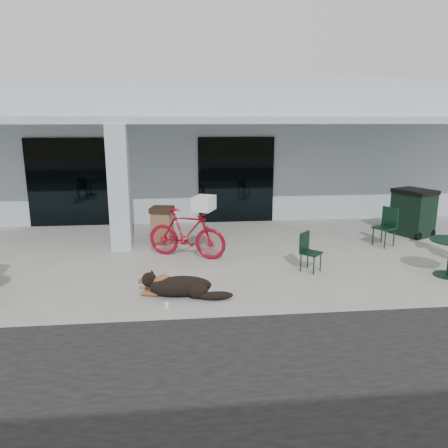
{
  "coord_description": "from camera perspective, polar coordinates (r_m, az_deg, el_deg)",
  "views": [
    {
      "loc": [
        -0.03,
        -8.7,
        3.24
      ],
      "look_at": [
        0.95,
        0.55,
        1.0
      ],
      "focal_mm": 35.0,
      "sensor_mm": 36.0,
      "label": 1
    }
  ],
  "objects": [
    {
      "name": "storefront_glass_right",
      "position": [
        13.93,
        1.59,
        5.75
      ],
      "size": [
        2.4,
        0.06,
        2.7
      ],
      "primitive_type": "cube",
      "color": "black",
      "rests_on": "ground"
    },
    {
      "name": "laundry_basket",
      "position": [
        10.11,
        -2.63,
        2.72
      ],
      "size": [
        0.61,
        0.68,
        0.33
      ],
      "primitive_type": "cube",
      "rotation": [
        0.0,
        0.0,
        1.15
      ],
      "color": "white",
      "rests_on": "bicycle"
    },
    {
      "name": "ground",
      "position": [
        9.28,
        -5.5,
        -6.95
      ],
      "size": [
        80.0,
        80.0,
        0.0
      ],
      "primitive_type": "plane",
      "color": "#A29F99",
      "rests_on": "ground"
    },
    {
      "name": "cafe_chair_far_b",
      "position": [
        12.07,
        20.19,
        -0.39
      ],
      "size": [
        0.66,
        0.64,
        1.01
      ],
      "primitive_type": null,
      "rotation": [
        0.0,
        0.0,
        -1.08
      ],
      "color": "#102F1F",
      "rests_on": "ground"
    },
    {
      "name": "building",
      "position": [
        17.23,
        -6.01,
        10.19
      ],
      "size": [
        22.0,
        7.0,
        4.5
      ],
      "primitive_type": "cube",
      "color": "#B1BFC9",
      "rests_on": "ground"
    },
    {
      "name": "cafe_chair_far_a",
      "position": [
        9.66,
        11.32,
        -3.65
      ],
      "size": [
        0.57,
        0.57,
        0.86
      ],
      "primitive_type": null,
      "rotation": [
        0.0,
        0.0,
        0.79
      ],
      "color": "#102F1F",
      "rests_on": "ground"
    },
    {
      "name": "bicycle",
      "position": [
        10.44,
        -4.9,
        -1.22
      ],
      "size": [
        2.02,
        1.31,
        1.18
      ],
      "primitive_type": "imported",
      "rotation": [
        0.0,
        0.0,
        1.15
      ],
      "color": "maroon",
      "rests_on": "ground"
    },
    {
      "name": "overhang",
      "position": [
        12.3,
        -6.05,
        13.34
      ],
      "size": [
        22.0,
        2.8,
        0.18
      ],
      "primitive_type": "cube",
      "color": "#B1BFC9",
      "rests_on": "column"
    },
    {
      "name": "trash_receptacle",
      "position": [
        11.76,
        -8.06,
        -0.13
      ],
      "size": [
        0.68,
        0.68,
        0.97
      ],
      "primitive_type": null,
      "rotation": [
        0.0,
        0.0,
        -0.21
      ],
      "color": "brown",
      "rests_on": "ground"
    },
    {
      "name": "storefront_glass_left",
      "position": [
        14.17,
        -18.98,
        5.15
      ],
      "size": [
        2.8,
        0.06,
        2.7
      ],
      "primitive_type": "cube",
      "color": "black",
      "rests_on": "ground"
    },
    {
      "name": "dog",
      "position": [
        8.27,
        -5.68,
        -7.93
      ],
      "size": [
        1.41,
        0.76,
        0.45
      ],
      "primitive_type": null,
      "rotation": [
        0.0,
        0.0,
        -0.25
      ],
      "color": "black",
      "rests_on": "ground"
    },
    {
      "name": "wheeled_bin",
      "position": [
        13.52,
        23.45,
        1.41
      ],
      "size": [
        1.17,
        1.28,
        1.32
      ],
      "primitive_type": null,
      "rotation": [
        0.0,
        0.0,
        0.43
      ],
      "color": "black",
      "rests_on": "ground"
    },
    {
      "name": "column",
      "position": [
        11.22,
        -13.53,
        4.56
      ],
      "size": [
        0.5,
        0.5,
        3.12
      ],
      "primitive_type": "cube",
      "color": "#B1BFC9",
      "rests_on": "ground"
    },
    {
      "name": "cup_near_dog",
      "position": [
        7.88,
        -7.48,
        -10.48
      ],
      "size": [
        0.1,
        0.1,
        0.1
      ],
      "primitive_type": "cylinder",
      "rotation": [
        0.0,
        0.0,
        0.41
      ],
      "color": "white",
      "rests_on": "ground"
    }
  ]
}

